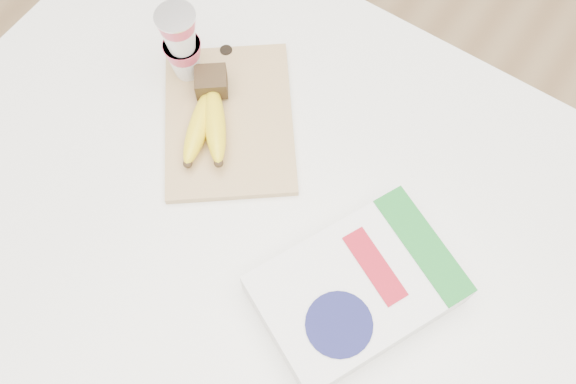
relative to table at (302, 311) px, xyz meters
The scene contains 6 objects.
room 0.89m from the table, ahead, with size 4.00×4.00×4.00m.
table is the anchor object (origin of this frame).
cutting_board 0.51m from the table, 157.18° to the left, with size 0.19×0.26×0.01m, color tan.
bananas 0.54m from the table, 164.35° to the left, with size 0.14×0.17×0.05m.
yogurt_stack 0.63m from the table, 159.09° to the left, with size 0.06×0.06×0.14m.
cereal_box 0.50m from the table, 21.29° to the right, with size 0.26×0.30×0.06m.
Camera 1 is at (0.15, -0.28, 1.77)m, focal length 40.00 mm.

